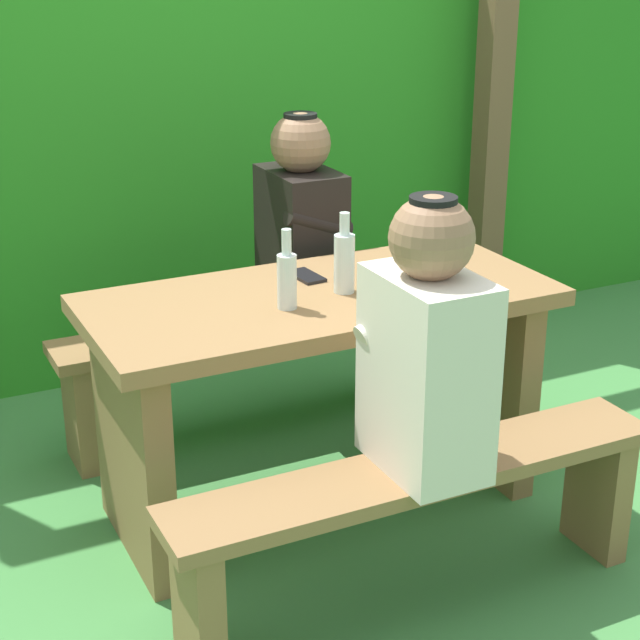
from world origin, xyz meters
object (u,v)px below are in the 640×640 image
object	(u,v)px
drinking_glass	(393,277)
cell_phone	(306,276)
person_white_shirt	(427,347)
bottle_left	(287,278)
bottle_right	(344,260)
bench_near	(418,506)
picnic_table	(320,363)
person_black_coat	(301,223)
bench_far	(248,351)

from	to	relation	value
drinking_glass	cell_phone	world-z (taller)	drinking_glass
person_white_shirt	bottle_left	bearing A→B (deg)	106.59
person_white_shirt	bottle_right	size ratio (longest dim) A/B	2.95
bottle_right	person_white_shirt	bearing A→B (deg)	-95.95
bottle_left	person_white_shirt	bearing A→B (deg)	-73.41
bench_near	bottle_left	size ratio (longest dim) A/B	6.00
bench_near	bottle_right	distance (m)	0.76
bottle_left	picnic_table	bearing A→B (deg)	28.52
cell_phone	bench_near	bearing A→B (deg)	-96.55
person_white_shirt	drinking_glass	world-z (taller)	person_white_shirt
bottle_left	person_black_coat	bearing A→B (deg)	61.66
person_white_shirt	drinking_glass	bearing A→B (deg)	68.96
bench_near	bench_far	bearing A→B (deg)	90.00
person_white_shirt	person_black_coat	bearing A→B (deg)	80.01
bottle_right	cell_phone	xyz separation A→B (m)	(-0.04, 0.17, -0.09)
picnic_table	drinking_glass	distance (m)	0.35
cell_phone	picnic_table	bearing A→B (deg)	-103.43
picnic_table	cell_phone	size ratio (longest dim) A/B	10.00
bottle_left	cell_phone	world-z (taller)	bottle_left
bench_near	bottle_right	xyz separation A→B (m)	(0.07, 0.56, 0.51)
drinking_glass	cell_phone	bearing A→B (deg)	128.48
drinking_glass	bottle_right	world-z (taller)	bottle_right
bench_near	drinking_glass	xyz separation A→B (m)	(0.20, 0.50, 0.45)
person_black_coat	picnic_table	bearing A→B (deg)	-110.14
picnic_table	bench_near	bearing A→B (deg)	-90.00
bench_near	person_white_shirt	world-z (taller)	person_white_shirt
picnic_table	person_black_coat	distance (m)	0.68
drinking_glass	bottle_left	world-z (taller)	bottle_left
picnic_table	bench_far	size ratio (longest dim) A/B	1.00
person_white_shirt	person_black_coat	size ratio (longest dim) A/B	1.00
bench_near	person_black_coat	xyz separation A→B (m)	(0.21, 1.17, 0.45)
bench_far	bottle_left	world-z (taller)	bottle_left
bottle_right	cell_phone	bearing A→B (deg)	104.82
drinking_glass	bottle_left	distance (m)	0.35
bench_far	bottle_right	size ratio (longest dim) A/B	5.75
person_white_shirt	bottle_left	xyz separation A→B (m)	(-0.15, 0.51, 0.05)
picnic_table	bottle_right	distance (m)	0.33
bottle_right	bottle_left	bearing A→B (deg)	-166.55
picnic_table	person_white_shirt	world-z (taller)	person_white_shirt
bench_far	person_black_coat	world-z (taller)	person_black_coat
person_white_shirt	bench_far	bearing A→B (deg)	90.42
bench_far	cell_phone	world-z (taller)	cell_phone
picnic_table	drinking_glass	bearing A→B (deg)	-22.52
bench_far	bottle_left	size ratio (longest dim) A/B	6.00
drinking_glass	bottle_right	distance (m)	0.16
picnic_table	bench_near	distance (m)	0.61
person_white_shirt	person_black_coat	xyz separation A→B (m)	(0.21, 1.17, 0.00)
picnic_table	bench_near	size ratio (longest dim) A/B	1.00
bench_near	person_white_shirt	size ratio (longest dim) A/B	1.95
bench_far	person_white_shirt	world-z (taller)	person_white_shirt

